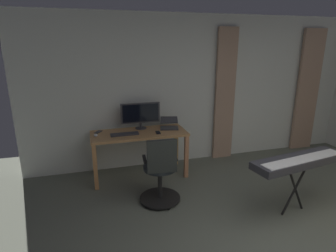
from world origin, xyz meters
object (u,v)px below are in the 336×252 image
at_px(office_chair, 160,173).
at_px(cell_phone_face_up, 158,132).
at_px(cell_phone_by_monitor, 98,132).
at_px(computer_mouse, 96,135).
at_px(laptop, 169,125).
at_px(computer_keyboard, 125,134).
at_px(computer_monitor, 140,114).
at_px(desk, 139,138).
at_px(piano_keyboard, 299,162).

height_order(office_chair, cell_phone_face_up, office_chair).
bearing_deg(cell_phone_by_monitor, computer_mouse, 111.08).
relative_size(laptop, computer_mouse, 3.73).
bearing_deg(computer_keyboard, computer_monitor, -139.04).
relative_size(desk, computer_monitor, 2.33).
xyz_separation_m(computer_monitor, laptop, (-0.45, 0.10, -0.20)).
bearing_deg(computer_monitor, piano_keyboard, 132.57).
height_order(office_chair, computer_keyboard, office_chair).
height_order(desk, cell_phone_by_monitor, cell_phone_by_monitor).
bearing_deg(computer_monitor, laptop, 167.51).
bearing_deg(piano_keyboard, computer_mouse, -42.05).
height_order(computer_monitor, cell_phone_by_monitor, computer_monitor).
xyz_separation_m(desk, computer_monitor, (-0.07, -0.19, 0.35)).
xyz_separation_m(computer_monitor, cell_phone_face_up, (-0.21, 0.30, -0.24)).
height_order(office_chair, computer_monitor, computer_monitor).
bearing_deg(office_chair, computer_monitor, 98.15).
relative_size(desk, piano_keyboard, 1.13).
bearing_deg(cell_phone_by_monitor, office_chair, 157.63).
bearing_deg(cell_phone_by_monitor, laptop, -151.08).
xyz_separation_m(computer_keyboard, piano_keyboard, (-1.92, 1.50, -0.06)).
relative_size(cell_phone_by_monitor, cell_phone_face_up, 1.00).
height_order(cell_phone_face_up, piano_keyboard, piano_keyboard).
height_order(laptop, piano_keyboard, laptop).
distance_m(office_chair, computer_monitor, 1.22).
bearing_deg(desk, computer_mouse, 1.94).
bearing_deg(computer_keyboard, laptop, -167.92).
height_order(computer_monitor, computer_mouse, computer_monitor).
bearing_deg(computer_monitor, desk, 69.93).
bearing_deg(piano_keyboard, office_chair, -31.89).
relative_size(computer_keyboard, laptop, 1.14).
xyz_separation_m(office_chair, computer_mouse, (0.77, -0.87, 0.32)).
xyz_separation_m(cell_phone_by_monitor, piano_keyboard, (-2.30, 1.75, -0.05)).
distance_m(computer_monitor, computer_keyboard, 0.46).
distance_m(office_chair, cell_phone_face_up, 0.86).
bearing_deg(desk, cell_phone_face_up, 157.69).
bearing_deg(desk, computer_keyboard, 17.70).
height_order(computer_monitor, laptop, computer_monitor).
bearing_deg(laptop, computer_mouse, 19.60).
distance_m(laptop, cell_phone_by_monitor, 1.14).
distance_m(desk, piano_keyboard, 2.31).
xyz_separation_m(computer_mouse, cell_phone_by_monitor, (-0.04, -0.20, -0.01)).
distance_m(laptop, computer_mouse, 1.19).
xyz_separation_m(computer_keyboard, cell_phone_by_monitor, (0.38, -0.25, -0.01)).
xyz_separation_m(computer_keyboard, cell_phone_face_up, (-0.51, 0.04, -0.01)).
bearing_deg(desk, computer_monitor, -110.07).
bearing_deg(cell_phone_face_up, computer_mouse, -0.87).
bearing_deg(desk, office_chair, 97.19).
relative_size(office_chair, cell_phone_by_monitor, 6.61).
xyz_separation_m(office_chair, computer_keyboard, (0.35, -0.82, 0.32)).
bearing_deg(office_chair, computer_mouse, 137.28).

